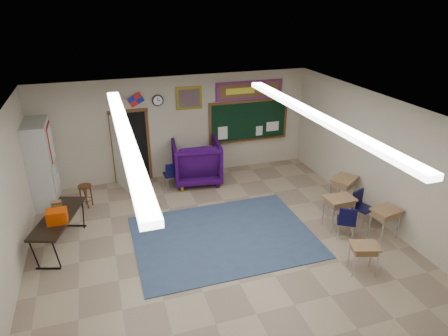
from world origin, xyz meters
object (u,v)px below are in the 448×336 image
object	(u,v)px
wingback_armchair	(196,161)
wooden_stool	(86,196)
folding_table	(60,230)
student_desk_front_right	(343,191)
student_desk_front_left	(338,211)

from	to	relation	value
wingback_armchair	wooden_stool	world-z (taller)	wingback_armchair
folding_table	wooden_stool	size ratio (longest dim) A/B	3.17
wooden_stool	wingback_armchair	bearing A→B (deg)	11.07
wingback_armchair	wooden_stool	xyz separation A→B (m)	(-3.10, -0.61, -0.31)
student_desk_front_right	wooden_stool	xyz separation A→B (m)	(-6.29, 2.05, -0.14)
wingback_armchair	student_desk_front_right	world-z (taller)	wingback_armchair
student_desk_front_right	wooden_stool	world-z (taller)	student_desk_front_right
folding_table	wooden_stool	xyz separation A→B (m)	(0.53, 1.72, -0.10)
wingback_armchair	folding_table	world-z (taller)	wingback_armchair
wingback_armchair	student_desk_front_left	distance (m)	4.31
wingback_armchair	student_desk_front_left	size ratio (longest dim) A/B	1.74
student_desk_front_right	folding_table	distance (m)	6.83
wingback_armchair	wooden_stool	bearing A→B (deg)	18.14
student_desk_front_left	folding_table	size ratio (longest dim) A/B	0.41
student_desk_front_left	student_desk_front_right	bearing A→B (deg)	50.02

